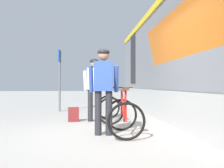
% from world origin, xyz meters
% --- Properties ---
extents(ground_plane, '(80.00, 80.00, 0.00)m').
position_xyz_m(ground_plane, '(0.00, 0.00, 0.00)').
color(ground_plane, '#A09E99').
extents(cyclist_near_in_blue, '(0.64, 0.35, 1.76)m').
position_xyz_m(cyclist_near_in_blue, '(-0.04, -0.02, 1.05)').
color(cyclist_near_in_blue, '#232328').
rests_on(cyclist_near_in_blue, ground).
extents(cyclist_far_in_white, '(0.63, 0.35, 1.76)m').
position_xyz_m(cyclist_far_in_white, '(-0.19, 1.96, 1.05)').
color(cyclist_far_in_white, '#232328').
rests_on(cyclist_far_in_white, ground).
extents(bicycle_near_red, '(0.75, 1.10, 0.99)m').
position_xyz_m(bicycle_near_red, '(0.36, -0.07, 0.40)').
color(bicycle_near_red, black).
rests_on(bicycle_near_red, ground).
extents(bicycle_far_white, '(0.72, 1.08, 0.99)m').
position_xyz_m(bicycle_far_white, '(0.22, 1.81, 0.40)').
color(bicycle_far_white, black).
rests_on(bicycle_far_white, ground).
extents(backpack_on_platform, '(0.31, 0.23, 0.40)m').
position_xyz_m(backpack_on_platform, '(-0.77, 1.95, 0.20)').
color(backpack_on_platform, maroon).
rests_on(backpack_on_platform, ground).
extents(platform_sign_post, '(0.08, 0.70, 2.40)m').
position_xyz_m(platform_sign_post, '(-1.48, 4.80, 1.62)').
color(platform_sign_post, '#595B60').
rests_on(platform_sign_post, ground).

